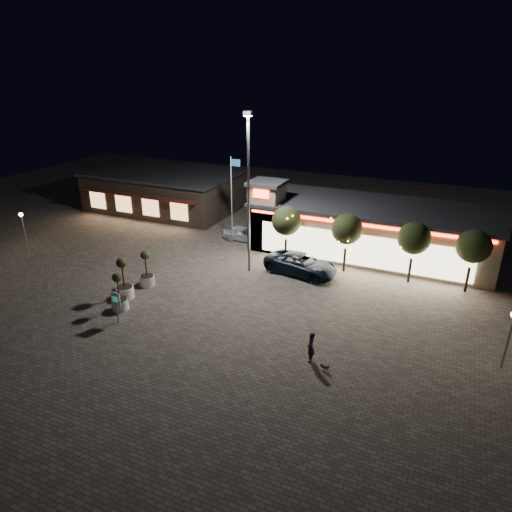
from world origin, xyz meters
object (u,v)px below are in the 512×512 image
at_px(white_sedan, 244,234).
at_px(pedestrian, 311,347).
at_px(planter_mid, 120,298).
at_px(valet_sign, 116,302).
at_px(planter_left, 147,275).
at_px(pickup_truck, 301,264).

height_order(white_sedan, pedestrian, pedestrian).
bearing_deg(planter_mid, pedestrian, -1.73).
bearing_deg(valet_sign, white_sedan, 86.40).
relative_size(planter_left, planter_mid, 1.03).
xyz_separation_m(planter_left, valet_sign, (1.51, -5.16, 0.62)).
bearing_deg(pedestrian, pickup_truck, -173.44).
xyz_separation_m(planter_mid, valet_sign, (0.95, -1.39, 0.64)).
bearing_deg(valet_sign, pedestrian, 4.47).
distance_m(pickup_truck, pedestrian, 11.64).
distance_m(white_sedan, planter_mid, 15.41).
distance_m(planter_left, planter_mid, 3.81).
height_order(pedestrian, planter_mid, planter_mid).
bearing_deg(planter_mid, white_sedan, 82.56).
xyz_separation_m(pickup_truck, pedestrian, (4.25, -10.84, 0.09)).
xyz_separation_m(pickup_truck, planter_mid, (-9.28, -10.43, 0.03)).
distance_m(pedestrian, valet_sign, 12.64).
bearing_deg(planter_left, planter_mid, -81.51).
height_order(planter_left, valet_sign, planter_left).
relative_size(pickup_truck, planter_mid, 2.15).
relative_size(pedestrian, planter_left, 0.64).
distance_m(pickup_truck, planter_mid, 13.96).
distance_m(pickup_truck, white_sedan, 8.76).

